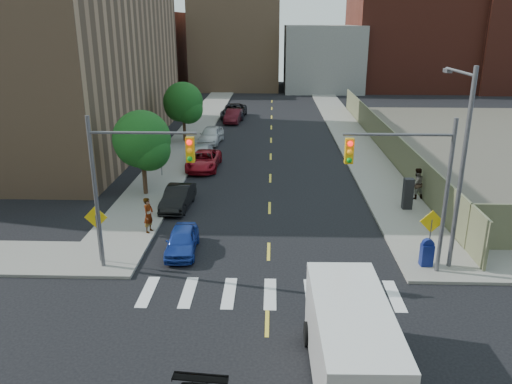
# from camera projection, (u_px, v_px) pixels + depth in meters

# --- Properties ---
(ground) EXTENTS (160.00, 160.00, 0.00)m
(ground) POSITION_uv_depth(u_px,v_px,m) (266.00, 355.00, 16.82)
(ground) COLOR black
(ground) RESTS_ON ground
(sidewalk_nw) EXTENTS (3.50, 73.00, 0.15)m
(sidewalk_nw) POSITION_uv_depth(u_px,v_px,m) (203.00, 120.00, 56.26)
(sidewalk_nw) COLOR gray
(sidewalk_nw) RESTS_ON ground
(sidewalk_ne) EXTENTS (3.50, 73.00, 0.15)m
(sidewalk_ne) POSITION_uv_depth(u_px,v_px,m) (341.00, 121.00, 55.77)
(sidewalk_ne) COLOR gray
(sidewalk_ne) RESTS_ON ground
(fence_north) EXTENTS (0.12, 44.00, 2.50)m
(fence_north) POSITION_uv_depth(u_px,v_px,m) (383.00, 137.00, 42.57)
(fence_north) COLOR #6B6F4D
(fence_north) RESTS_ON ground
(building_nw) EXTENTS (22.00, 30.00, 16.00)m
(building_nw) POSITION_uv_depth(u_px,v_px,m) (19.00, 53.00, 43.26)
(building_nw) COLOR #8C6B4C
(building_nw) RESTS_ON ground
(bg_bldg_west) EXTENTS (14.00, 18.00, 12.00)m
(bg_bldg_west) POSITION_uv_depth(u_px,v_px,m) (138.00, 51.00, 81.72)
(bg_bldg_west) COLOR #592319
(bg_bldg_west) RESTS_ON ground
(bg_bldg_midwest) EXTENTS (14.00, 16.00, 15.00)m
(bg_bldg_midwest) POSITION_uv_depth(u_px,v_px,m) (236.00, 41.00, 82.61)
(bg_bldg_midwest) COLOR #8C6B4C
(bg_bldg_midwest) RESTS_ON ground
(bg_bldg_center) EXTENTS (12.00, 16.00, 10.00)m
(bg_bldg_center) POSITION_uv_depth(u_px,v_px,m) (322.00, 58.00, 81.09)
(bg_bldg_center) COLOR gray
(bg_bldg_center) RESTS_ON ground
(bg_bldg_east) EXTENTS (18.00, 18.00, 16.00)m
(bg_bldg_east) POSITION_uv_depth(u_px,v_px,m) (407.00, 38.00, 81.57)
(bg_bldg_east) COLOR #592319
(bg_bldg_east) RESTS_ON ground
(signal_nw) EXTENTS (4.59, 0.30, 7.00)m
(signal_nw) POSITION_uv_depth(u_px,v_px,m) (129.00, 174.00, 21.21)
(signal_nw) COLOR #59595E
(signal_nw) RESTS_ON ground
(signal_ne) EXTENTS (4.59, 0.30, 7.00)m
(signal_ne) POSITION_uv_depth(u_px,v_px,m) (412.00, 176.00, 20.83)
(signal_ne) COLOR #59595E
(signal_ne) RESTS_ON ground
(streetlight_ne) EXTENTS (0.25, 3.70, 9.00)m
(streetlight_ne) POSITION_uv_depth(u_px,v_px,m) (460.00, 155.00, 21.38)
(streetlight_ne) COLOR #59595E
(streetlight_ne) RESTS_ON ground
(warn_sign_nw) EXTENTS (1.06, 0.06, 2.83)m
(warn_sign_nw) POSITION_uv_depth(u_px,v_px,m) (97.00, 224.00, 22.56)
(warn_sign_nw) COLOR #59595E
(warn_sign_nw) RESTS_ON ground
(warn_sign_ne) EXTENTS (1.06, 0.06, 2.83)m
(warn_sign_ne) POSITION_uv_depth(u_px,v_px,m) (431.00, 228.00, 22.09)
(warn_sign_ne) COLOR #59595E
(warn_sign_ne) RESTS_ON ground
(warn_sign_midwest) EXTENTS (1.06, 0.06, 2.83)m
(warn_sign_midwest) POSITION_uv_depth(u_px,v_px,m) (161.00, 150.00, 35.32)
(warn_sign_midwest) COLOR #59595E
(warn_sign_midwest) RESTS_ON ground
(tree_west_near) EXTENTS (3.66, 3.64, 5.52)m
(tree_west_near) POSITION_uv_depth(u_px,v_px,m) (142.00, 143.00, 31.10)
(tree_west_near) COLOR #332114
(tree_west_near) RESTS_ON ground
(tree_west_far) EXTENTS (3.66, 3.64, 5.52)m
(tree_west_far) POSITION_uv_depth(u_px,v_px,m) (183.00, 105.00, 45.28)
(tree_west_far) COLOR #332114
(tree_west_far) RESTS_ON ground
(parked_car_blue) EXTENTS (1.59, 3.63, 1.22)m
(parked_car_blue) POSITION_uv_depth(u_px,v_px,m) (182.00, 241.00, 24.13)
(parked_car_blue) COLOR #1B3899
(parked_car_blue) RESTS_ON ground
(parked_car_black) EXTENTS (1.66, 4.12, 1.33)m
(parked_car_black) POSITION_uv_depth(u_px,v_px,m) (178.00, 197.00, 29.86)
(parked_car_black) COLOR black
(parked_car_black) RESTS_ON ground
(parked_car_red) EXTENTS (2.39, 4.93, 1.35)m
(parked_car_red) POSITION_uv_depth(u_px,v_px,m) (204.00, 160.00, 37.75)
(parked_car_red) COLOR maroon
(parked_car_red) RESTS_ON ground
(parked_car_silver) EXTENTS (1.99, 4.67, 1.34)m
(parked_car_silver) POSITION_uv_depth(u_px,v_px,m) (201.00, 155.00, 39.35)
(parked_car_silver) COLOR #B7BBBF
(parked_car_silver) RESTS_ON ground
(parked_car_white) EXTENTS (2.24, 4.71, 1.56)m
(parked_car_white) POSITION_uv_depth(u_px,v_px,m) (211.00, 135.00, 45.66)
(parked_car_white) COLOR silver
(parked_car_white) RESTS_ON ground
(parked_car_maroon) EXTENTS (1.91, 4.55, 1.46)m
(parked_car_maroon) POSITION_uv_depth(u_px,v_px,m) (233.00, 116.00, 55.03)
(parked_car_maroon) COLOR #440D15
(parked_car_maroon) RESTS_ON ground
(parked_car_grey) EXTENTS (2.88, 5.78, 1.57)m
(parked_car_grey) POSITION_uv_depth(u_px,v_px,m) (234.00, 111.00, 57.70)
(parked_car_grey) COLOR black
(parked_car_grey) RESTS_ON ground
(cargo_van) EXTENTS (2.55, 5.91, 2.69)m
(cargo_van) POSITION_uv_depth(u_px,v_px,m) (350.00, 340.00, 15.29)
(cargo_van) COLOR silver
(cargo_van) RESTS_ON ground
(mailbox) EXTENTS (0.56, 0.44, 1.31)m
(mailbox) POSITION_uv_depth(u_px,v_px,m) (427.00, 252.00, 22.49)
(mailbox) COLOR navy
(mailbox) RESTS_ON sidewalk_ne
(payphone) EXTENTS (0.56, 0.47, 1.85)m
(payphone) POSITION_uv_depth(u_px,v_px,m) (408.00, 194.00, 29.26)
(payphone) COLOR black
(payphone) RESTS_ON sidewalk_ne
(pedestrian_west) EXTENTS (0.62, 0.79, 1.89)m
(pedestrian_west) POSITION_uv_depth(u_px,v_px,m) (148.00, 215.00, 26.00)
(pedestrian_west) COLOR gray
(pedestrian_west) RESTS_ON sidewalk_nw
(pedestrian_east) EXTENTS (1.14, 1.01, 1.96)m
(pedestrian_east) POSITION_uv_depth(u_px,v_px,m) (416.00, 183.00, 30.92)
(pedestrian_east) COLOR gray
(pedestrian_east) RESTS_ON sidewalk_ne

